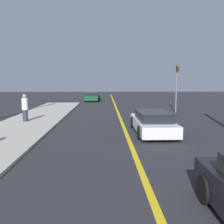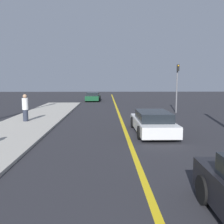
% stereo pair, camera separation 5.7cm
% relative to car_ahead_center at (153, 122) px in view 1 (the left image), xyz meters
% --- Properties ---
extents(road_center_line, '(0.20, 60.00, 0.01)m').
position_rel_car_ahead_center_xyz_m(road_center_line, '(-1.40, 5.62, -0.58)').
color(road_center_line, gold).
rests_on(road_center_line, ground_plane).
extents(sidewalk_left, '(3.80, 29.36, 0.13)m').
position_rel_car_ahead_center_xyz_m(sidewalk_left, '(-7.46, 2.30, -0.52)').
color(sidewalk_left, '#ADA89E').
rests_on(sidewalk_left, ground_plane).
extents(car_ahead_center, '(1.97, 4.75, 1.19)m').
position_rel_car_ahead_center_xyz_m(car_ahead_center, '(0.00, 0.00, 0.00)').
color(car_ahead_center, silver).
rests_on(car_ahead_center, ground_plane).
extents(car_far_distant, '(1.98, 4.26, 1.17)m').
position_rel_car_ahead_center_xyz_m(car_far_distant, '(-4.24, 20.62, -0.01)').
color(car_far_distant, '#144728').
rests_on(car_far_distant, ground_plane).
extents(pedestrian_mid_group, '(0.39, 0.39, 1.77)m').
position_rel_car_ahead_center_xyz_m(pedestrian_mid_group, '(-7.77, 3.33, 0.42)').
color(pedestrian_mid_group, '#282D3D').
rests_on(pedestrian_mid_group, sidewalk_left).
extents(traffic_light, '(0.18, 0.40, 4.12)m').
position_rel_car_ahead_center_xyz_m(traffic_light, '(3.60, 8.25, 1.94)').
color(traffic_light, slate).
rests_on(traffic_light, ground_plane).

